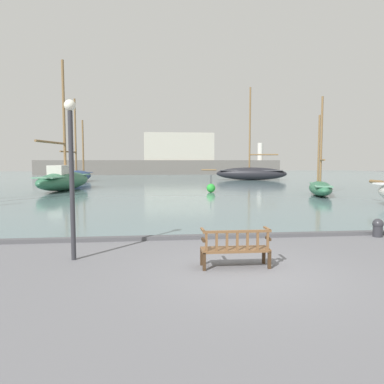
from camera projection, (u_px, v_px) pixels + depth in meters
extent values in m
plane|color=slate|center=(248.00, 274.00, 8.33)|extent=(160.00, 160.00, 0.00)
cube|color=slate|center=(164.00, 179.00, 51.87)|extent=(100.00, 80.00, 0.08)
cube|color=#4C4C50|center=(216.00, 236.00, 12.13)|extent=(40.00, 0.30, 0.12)
cube|color=#3D2A19|center=(202.00, 257.00, 8.98)|extent=(0.07, 0.07, 0.42)
cube|color=#3D2A19|center=(264.00, 255.00, 9.14)|extent=(0.07, 0.07, 0.42)
cube|color=#3D2A19|center=(204.00, 262.00, 8.54)|extent=(0.07, 0.07, 0.42)
cube|color=#3D2A19|center=(269.00, 260.00, 8.69)|extent=(0.07, 0.07, 0.42)
cube|color=brown|center=(235.00, 249.00, 8.82)|extent=(1.61, 0.54, 0.06)
cube|color=brown|center=(237.00, 232.00, 8.56)|extent=(1.60, 0.07, 0.06)
cube|color=brown|center=(206.00, 242.00, 8.51)|extent=(0.06, 0.04, 0.41)
cube|color=brown|center=(217.00, 242.00, 8.53)|extent=(0.06, 0.04, 0.41)
cube|color=brown|center=(227.00, 242.00, 8.56)|extent=(0.06, 0.04, 0.41)
cube|color=brown|center=(237.00, 242.00, 8.58)|extent=(0.06, 0.04, 0.41)
cube|color=brown|center=(247.00, 241.00, 8.61)|extent=(0.06, 0.04, 0.41)
cube|color=brown|center=(258.00, 241.00, 8.63)|extent=(0.06, 0.04, 0.41)
cube|color=brown|center=(268.00, 241.00, 8.66)|extent=(0.06, 0.04, 0.41)
cube|color=#3D2A19|center=(203.00, 240.00, 8.63)|extent=(0.06, 0.30, 0.06)
cube|color=brown|center=(203.00, 230.00, 8.70)|extent=(0.07, 0.47, 0.04)
cube|color=#3D2A19|center=(268.00, 238.00, 8.79)|extent=(0.06, 0.30, 0.06)
cube|color=brown|center=(267.00, 229.00, 8.86)|extent=(0.07, 0.47, 0.04)
ellipsoid|color=navy|center=(76.00, 176.00, 42.60)|extent=(3.65, 8.16, 1.34)
cube|color=#516B9E|center=(76.00, 173.00, 42.57)|extent=(2.95, 7.13, 0.08)
cylinder|color=brown|center=(75.00, 136.00, 42.42)|extent=(0.20, 0.20, 8.34)
cylinder|color=brown|center=(68.00, 152.00, 40.57)|extent=(1.00, 3.98, 0.16)
cylinder|color=brown|center=(83.00, 146.00, 44.66)|extent=(0.20, 0.20, 6.18)
ellipsoid|color=#2D6647|center=(320.00, 188.00, 26.37)|extent=(3.20, 5.64, 0.98)
cube|color=#5B9375|center=(320.00, 185.00, 26.35)|extent=(2.63, 4.90, 0.08)
cylinder|color=brown|center=(321.00, 141.00, 26.22)|extent=(0.15, 0.15, 6.10)
cylinder|color=brown|center=(323.00, 160.00, 25.33)|extent=(0.80, 1.99, 0.12)
cylinder|color=brown|center=(319.00, 149.00, 27.73)|extent=(0.15, 0.15, 5.01)
ellipsoid|color=black|center=(251.00, 174.00, 47.49)|extent=(9.11, 4.73, 1.61)
cube|color=#4C4C51|center=(251.00, 170.00, 47.46)|extent=(7.93, 3.90, 0.08)
cylinder|color=brown|center=(250.00, 129.00, 47.07)|extent=(0.21, 0.21, 10.33)
cylinder|color=brown|center=(264.00, 155.00, 47.00)|extent=(3.43, 1.24, 0.17)
cylinder|color=brown|center=(209.00, 170.00, 48.49)|extent=(1.92, 0.76, 0.17)
ellipsoid|color=#2D6647|center=(65.00, 181.00, 31.15)|extent=(3.89, 9.35, 1.52)
cube|color=#5B9375|center=(64.00, 176.00, 31.11)|extent=(3.14, 8.17, 0.08)
cube|color=beige|center=(61.00, 171.00, 30.40)|extent=(1.67, 2.70, 0.86)
cylinder|color=brown|center=(64.00, 118.00, 30.94)|extent=(0.22, 0.22, 9.46)
cylinder|color=brown|center=(51.00, 142.00, 28.64)|extent=(1.12, 4.92, 0.18)
cylinder|color=brown|center=(376.00, 182.00, 21.70)|extent=(0.22, 1.18, 0.20)
cylinder|color=#2D2D33|center=(378.00, 230.00, 12.35)|extent=(0.30, 0.30, 0.43)
sphere|color=#2D2D33|center=(378.00, 224.00, 12.34)|extent=(0.35, 0.35, 0.35)
cylinder|color=#2D2D33|center=(72.00, 187.00, 9.34)|extent=(0.12, 0.12, 3.73)
sphere|color=silver|center=(70.00, 105.00, 9.18)|extent=(0.28, 0.28, 0.28)
sphere|color=green|center=(211.00, 188.00, 28.83)|extent=(0.67, 0.67, 0.67)
cylinder|color=#2D2D33|center=(211.00, 179.00, 28.77)|extent=(0.06, 0.06, 0.70)
cube|color=#66605B|center=(160.00, 168.00, 66.80)|extent=(43.39, 2.40, 2.64)
cube|color=#B7B2A3|center=(179.00, 147.00, 66.88)|extent=(12.45, 2.00, 4.88)
cylinder|color=beige|center=(260.00, 152.00, 68.68)|extent=(1.00, 1.00, 3.15)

